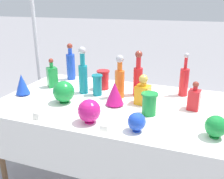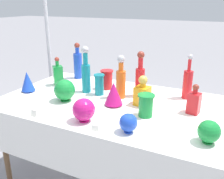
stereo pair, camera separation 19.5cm
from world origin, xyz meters
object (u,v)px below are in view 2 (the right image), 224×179
(slender_vase_1, at_px, (146,105))
(tall_bottle_1, at_px, (188,82))
(square_decanter_1, at_px, (142,93))
(tall_bottle_4, at_px, (140,78))
(tall_bottle_2, at_px, (78,64))
(round_bowl_3, at_px, (84,110))
(square_decanter_2, at_px, (194,102))
(round_bowl_1, at_px, (209,132))
(round_bowl_2, at_px, (128,123))
(tall_bottle_3, at_px, (86,73))
(square_decanter_0, at_px, (58,74))
(fluted_vase_1, at_px, (114,93))
(slender_vase_2, at_px, (99,84))
(round_bowl_0, at_px, (65,90))
(fluted_vase_0, at_px, (27,81))
(slender_vase_0, at_px, (107,79))
(cardboard_box_behind_left, at_px, (154,114))
(canopy_pole, at_px, (49,45))
(tall_bottle_0, at_px, (121,80))

(slender_vase_1, bearing_deg, tall_bottle_1, 68.10)
(square_decanter_1, bearing_deg, tall_bottle_4, 116.12)
(tall_bottle_2, bearing_deg, round_bowl_3, -54.64)
(tall_bottle_2, relative_size, square_decanter_2, 1.69)
(round_bowl_1, height_order, round_bowl_2, round_bowl_1)
(tall_bottle_3, xyz_separation_m, square_decanter_0, (-0.34, 0.05, -0.07))
(fluted_vase_1, distance_m, round_bowl_1, 0.75)
(slender_vase_2, distance_m, round_bowl_0, 0.30)
(fluted_vase_0, distance_m, round_bowl_1, 1.53)
(square_decanter_1, bearing_deg, tall_bottle_3, 173.43)
(slender_vase_0, relative_size, cardboard_box_behind_left, 0.30)
(fluted_vase_0, bearing_deg, square_decanter_1, 8.87)
(canopy_pole, bearing_deg, square_decanter_1, -25.50)
(square_decanter_1, xyz_separation_m, fluted_vase_0, (-1.00, -0.16, -0.00))
(square_decanter_1, bearing_deg, slender_vase_1, -63.88)
(tall_bottle_4, xyz_separation_m, cardboard_box_behind_left, (-0.12, 0.93, -0.75))
(square_decanter_2, height_order, cardboard_box_behind_left, square_decanter_2)
(tall_bottle_2, relative_size, round_bowl_0, 2.08)
(square_decanter_1, xyz_separation_m, round_bowl_0, (-0.58, -0.19, -0.01))
(round_bowl_0, height_order, round_bowl_2, round_bowl_0)
(tall_bottle_3, height_order, slender_vase_0, tall_bottle_3)
(tall_bottle_2, distance_m, slender_vase_2, 0.55)
(square_decanter_1, relative_size, fluted_vase_1, 1.28)
(square_decanter_2, xyz_separation_m, round_bowl_1, (0.14, -0.37, -0.02))
(tall_bottle_4, distance_m, slender_vase_2, 0.34)
(canopy_pole, bearing_deg, square_decanter_0, -45.28)
(fluted_vase_1, bearing_deg, fluted_vase_0, -176.33)
(slender_vase_2, bearing_deg, fluted_vase_1, -36.87)
(slender_vase_0, xyz_separation_m, fluted_vase_0, (-0.58, -0.37, 0.00))
(slender_vase_0, distance_m, fluted_vase_0, 0.69)
(round_bowl_1, xyz_separation_m, canopy_pole, (-1.97, 1.05, 0.18))
(tall_bottle_3, xyz_separation_m, square_decanter_1, (0.53, -0.06, -0.08))
(tall_bottle_3, xyz_separation_m, cardboard_box_behind_left, (0.33, 1.04, -0.77))
(tall_bottle_3, distance_m, slender_vase_0, 0.21)
(tall_bottle_0, distance_m, round_bowl_0, 0.46)
(slender_vase_1, bearing_deg, round_bowl_0, -179.17)
(round_bowl_1, xyz_separation_m, round_bowl_2, (-0.45, -0.08, -0.01))
(tall_bottle_2, bearing_deg, cardboard_box_behind_left, 49.12)
(round_bowl_3, bearing_deg, round_bowl_1, 5.62)
(tall_bottle_2, height_order, tall_bottle_4, tall_bottle_4)
(tall_bottle_2, distance_m, cardboard_box_behind_left, 1.21)
(tall_bottle_0, relative_size, square_decanter_1, 1.52)
(fluted_vase_0, bearing_deg, canopy_pole, 118.03)
(round_bowl_0, relative_size, cardboard_box_behind_left, 0.31)
(tall_bottle_3, bearing_deg, tall_bottle_4, 13.93)
(square_decanter_2, xyz_separation_m, round_bowl_2, (-0.31, -0.46, -0.02))
(tall_bottle_0, bearing_deg, slender_vase_0, 144.02)
(tall_bottle_2, bearing_deg, canopy_pole, 153.67)
(tall_bottle_4, relative_size, cardboard_box_behind_left, 0.67)
(round_bowl_1, distance_m, round_bowl_3, 0.77)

